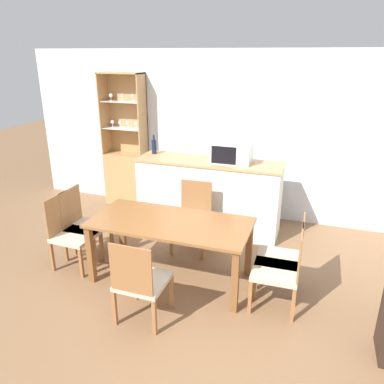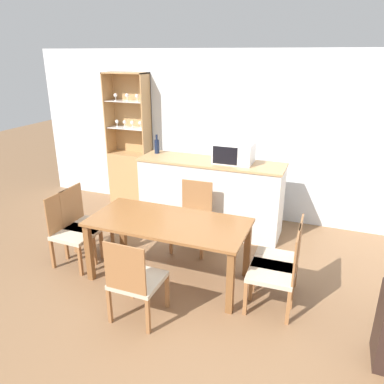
{
  "view_description": "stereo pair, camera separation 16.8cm",
  "coord_description": "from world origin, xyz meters",
  "views": [
    {
      "loc": [
        1.37,
        -2.99,
        2.49
      ],
      "look_at": [
        -0.08,
        1.21,
        0.83
      ],
      "focal_mm": 35.0,
      "sensor_mm": 36.0,
      "label": 1
    },
    {
      "loc": [
        1.53,
        -2.94,
        2.49
      ],
      "look_at": [
        -0.08,
        1.21,
        0.83
      ],
      "focal_mm": 35.0,
      "sensor_mm": 36.0,
      "label": 2
    }
  ],
  "objects": [
    {
      "name": "ground_plane",
      "position": [
        0.0,
        0.0,
        0.0
      ],
      "size": [
        18.0,
        18.0,
        0.0
      ],
      "primitive_type": "plane",
      "color": "brown"
    },
    {
      "name": "wall_back",
      "position": [
        0.0,
        2.63,
        1.27
      ],
      "size": [
        6.8,
        0.06,
        2.55
      ],
      "color": "silver",
      "rests_on": "ground_plane"
    },
    {
      "name": "kitchen_counter",
      "position": [
        -0.07,
        1.92,
        0.53
      ],
      "size": [
        2.09,
        0.59,
        1.05
      ],
      "color": "silver",
      "rests_on": "ground_plane"
    },
    {
      "name": "display_cabinet",
      "position": [
        -1.68,
        2.45,
        0.64
      ],
      "size": [
        0.71,
        0.33,
        2.2
      ],
      "color": "tan",
      "rests_on": "ground_plane"
    },
    {
      "name": "dining_table",
      "position": [
        -0.09,
        0.51,
        0.63
      ],
      "size": [
        1.79,
        0.85,
        0.73
      ],
      "color": "brown",
      "rests_on": "ground_plane"
    },
    {
      "name": "dining_chair_side_left_near",
      "position": [
        -1.33,
        0.38,
        0.44
      ],
      "size": [
        0.47,
        0.47,
        0.9
      ],
      "rotation": [
        0.0,
        0.0,
        -1.6
      ],
      "color": "#C1B299",
      "rests_on": "ground_plane"
    },
    {
      "name": "dining_chair_head_far",
      "position": [
        -0.09,
        1.28,
        0.44
      ],
      "size": [
        0.47,
        0.47,
        0.9
      ],
      "rotation": [
        0.0,
        0.0,
        3.17
      ],
      "color": "#C1B299",
      "rests_on": "ground_plane"
    },
    {
      "name": "dining_chair_side_left_far",
      "position": [
        -1.34,
        0.63,
        0.44
      ],
      "size": [
        0.47,
        0.47,
        0.9
      ],
      "rotation": [
        0.0,
        0.0,
        -1.55
      ],
      "color": "#C1B299",
      "rests_on": "ground_plane"
    },
    {
      "name": "dining_chair_side_right_far",
      "position": [
        1.16,
        0.63,
        0.44
      ],
      "size": [
        0.47,
        0.47,
        0.9
      ],
      "rotation": [
        0.0,
        0.0,
        1.59
      ],
      "color": "#C1B299",
      "rests_on": "ground_plane"
    },
    {
      "name": "dining_chair_head_near",
      "position": [
        -0.09,
        -0.27,
        0.44
      ],
      "size": [
        0.46,
        0.46,
        0.9
      ],
      "rotation": [
        0.0,
        0.0,
        -0.01
      ],
      "color": "#C1B299",
      "rests_on": "ground_plane"
    },
    {
      "name": "dining_chair_side_right_near",
      "position": [
        1.16,
        0.38,
        0.44
      ],
      "size": [
        0.47,
        0.47,
        0.9
      ],
      "rotation": [
        0.0,
        0.0,
        1.59
      ],
      "color": "#C1B299",
      "rests_on": "ground_plane"
    },
    {
      "name": "microwave",
      "position": [
        0.26,
        1.96,
        1.19
      ],
      "size": [
        0.53,
        0.38,
        0.28
      ],
      "color": "silver",
      "rests_on": "kitchen_counter"
    },
    {
      "name": "wine_bottle",
      "position": [
        -0.97,
        2.04,
        1.16
      ],
      "size": [
        0.07,
        0.07,
        0.29
      ],
      "color": "#141E38",
      "rests_on": "kitchen_counter"
    }
  ]
}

